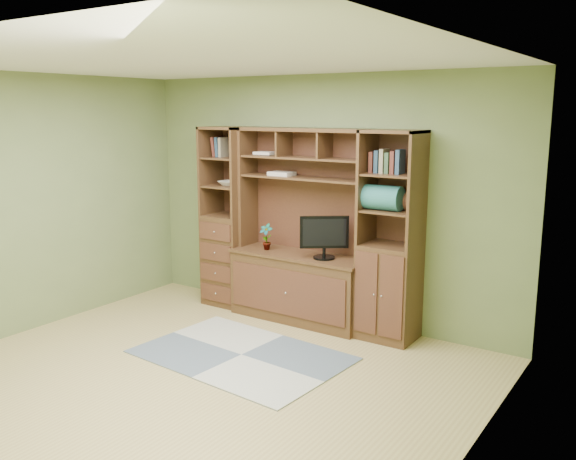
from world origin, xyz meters
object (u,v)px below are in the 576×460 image
Objects in this scene: center_hutch at (299,227)px; monitor at (324,229)px; right_tower at (390,237)px; left_tower at (228,217)px.

monitor is (0.33, -0.03, 0.01)m from center_hutch.
right_tower is (1.02, 0.04, 0.00)m from center_hutch.
center_hutch reaches higher than monitor.
monitor is at bearing -6.08° from center_hutch.
left_tower is at bearing 180.00° from right_tower.
left_tower is at bearing 177.71° from center_hutch.
monitor is at bearing -173.85° from right_tower.
left_tower is 1.00× the size of right_tower.
right_tower is (2.02, 0.00, 0.00)m from left_tower.
center_hutch is 1.00× the size of left_tower.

